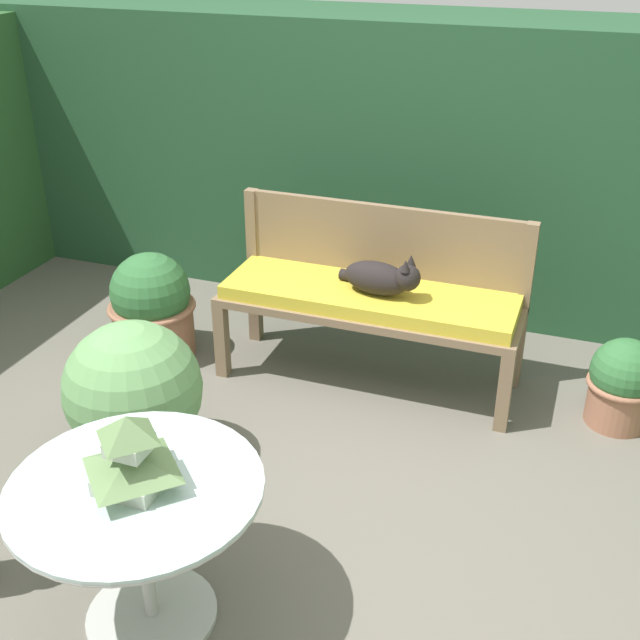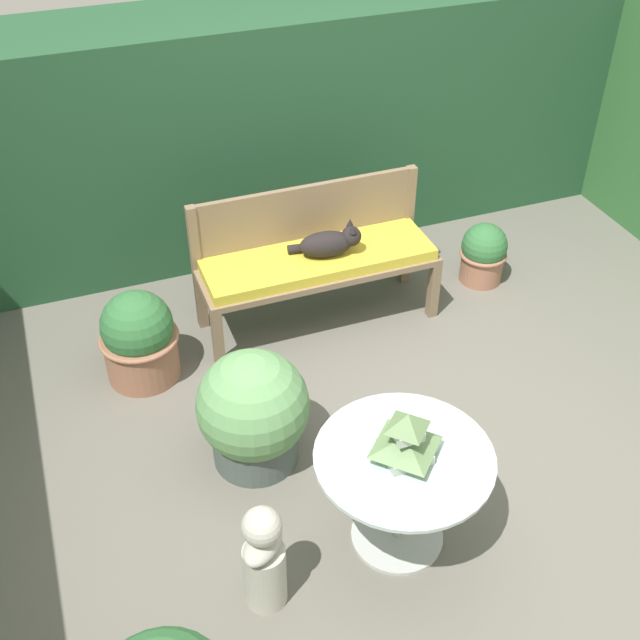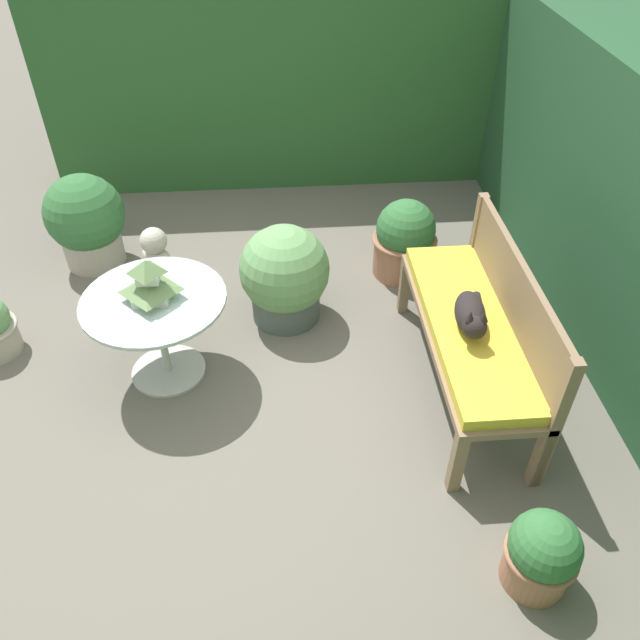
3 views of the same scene
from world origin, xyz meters
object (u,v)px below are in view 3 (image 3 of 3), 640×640
object	(u,v)px
garden_bust	(159,268)
potted_plant_path_edge	(542,553)
potted_plant_patio_mid	(405,240)
garden_bench	(468,330)
potted_plant_hedge_corner	(285,276)
cat	(471,315)
pagoda_birdhouse	(149,283)
patio_table	(157,315)
potted_plant_bench_right	(87,221)

from	to	relation	value
garden_bust	potted_plant_path_edge	distance (m)	2.79
potted_plant_patio_mid	garden_bench	bearing A→B (deg)	6.47
potted_plant_path_edge	potted_plant_hedge_corner	world-z (taller)	potted_plant_hedge_corner
cat	garden_bust	xyz separation A→B (m)	(-0.98, -1.77, -0.30)
cat	pagoda_birdhouse	world-z (taller)	pagoda_birdhouse
patio_table	garden_bust	world-z (taller)	garden_bust
cat	potted_plant_hedge_corner	bearing A→B (deg)	-121.29
garden_bench	cat	bearing A→B (deg)	-23.28
garden_bench	potted_plant_path_edge	xyz separation A→B (m)	(1.19, 0.03, -0.22)
potted_plant_patio_mid	potted_plant_hedge_corner	distance (m)	0.95
potted_plant_patio_mid	potted_plant_path_edge	world-z (taller)	potted_plant_patio_mid
garden_bench	potted_plant_patio_mid	size ratio (longest dim) A/B	2.58
garden_bench	potted_plant_bench_right	size ratio (longest dim) A/B	2.14
potted_plant_path_edge	potted_plant_patio_mid	bearing A→B (deg)	-175.99
potted_plant_patio_mid	patio_table	bearing A→B (deg)	-60.20
cat	patio_table	bearing A→B (deg)	-92.25
garden_bust	potted_plant_patio_mid	size ratio (longest dim) A/B	1.03
cat	pagoda_birdhouse	distance (m)	1.71
potted_plant_path_edge	potted_plant_bench_right	xyz separation A→B (m)	(-2.64, -2.39, 0.14)
garden_bench	potted_plant_patio_mid	distance (m)	1.16
patio_table	potted_plant_hedge_corner	distance (m)	0.88
potted_plant_patio_mid	potted_plant_bench_right	bearing A→B (deg)	-97.78
pagoda_birdhouse	garden_bust	xyz separation A→B (m)	(-0.68, -0.09, -0.38)
garden_bench	potted_plant_patio_mid	bearing A→B (deg)	-173.53
patio_table	potted_plant_path_edge	distance (m)	2.26
garden_bench	pagoda_birdhouse	world-z (taller)	pagoda_birdhouse
garden_bench	patio_table	bearing A→B (deg)	-97.85
garden_bust	potted_plant_patio_mid	distance (m)	1.68
potted_plant_patio_mid	garden_bust	bearing A→B (deg)	-82.33
cat	potted_plant_hedge_corner	distance (m)	1.26
garden_bust	potted_plant_bench_right	bearing A→B (deg)	-178.65
garden_bench	garden_bust	xyz separation A→B (m)	(-0.91, -1.80, -0.14)
potted_plant_patio_mid	potted_plant_hedge_corner	xyz separation A→B (m)	(0.43, -0.85, 0.05)
pagoda_birdhouse	potted_plant_hedge_corner	world-z (taller)	pagoda_birdhouse
garden_bench	potted_plant_path_edge	size ratio (longest dim) A/B	3.45
cat	potted_plant_path_edge	size ratio (longest dim) A/B	1.01
pagoda_birdhouse	potted_plant_patio_mid	bearing A→B (deg)	119.80
pagoda_birdhouse	potted_plant_bench_right	bearing A→B (deg)	-151.68
cat	pagoda_birdhouse	xyz separation A→B (m)	(-0.30, -1.68, 0.09)
potted_plant_hedge_corner	garden_bench	bearing A→B (deg)	54.01
potted_plant_bench_right	potted_plant_hedge_corner	distance (m)	1.56
cat	potted_plant_bench_right	world-z (taller)	cat
potted_plant_path_edge	potted_plant_hedge_corner	size ratio (longest dim) A/B	0.65
potted_plant_patio_mid	potted_plant_bench_right	world-z (taller)	potted_plant_bench_right
garden_bench	pagoda_birdhouse	bearing A→B (deg)	-97.85
garden_bust	potted_plant_bench_right	size ratio (longest dim) A/B	0.85
garden_bust	garden_bench	bearing A→B (deg)	17.88
potted_plant_bench_right	potted_plant_hedge_corner	xyz separation A→B (m)	(0.73, 1.38, -0.03)
garden_bench	potted_plant_bench_right	distance (m)	2.76
garden_bench	patio_table	xyz separation A→B (m)	(-0.24, -1.71, 0.02)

